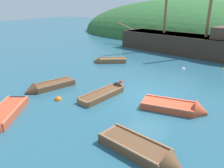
# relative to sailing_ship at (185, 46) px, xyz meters

# --- Properties ---
(ground_plane) EXTENTS (120.00, 120.00, 0.00)m
(ground_plane) POSITION_rel_sailing_ship_xyz_m (0.83, -13.29, -0.77)
(ground_plane) COLOR #285B70
(shore_hill) EXTENTS (38.55, 27.70, 11.91)m
(shore_hill) POSITION_rel_sailing_ship_xyz_m (-4.87, 18.00, -0.77)
(shore_hill) COLOR #2D602D
(shore_hill) RESTS_ON ground
(sailing_ship) EXTENTS (17.47, 7.12, 12.14)m
(sailing_ship) POSITION_rel_sailing_ship_xyz_m (0.00, 0.00, 0.00)
(sailing_ship) COLOR #38281E
(sailing_ship) RESTS_ON ground
(rowboat_far) EXTENTS (3.04, 2.44, 0.86)m
(rowboat_far) POSITION_rel_sailing_ship_xyz_m (-5.24, -7.74, -0.64)
(rowboat_far) COLOR brown
(rowboat_far) RESTS_ON ground
(rowboat_outer_left) EXTENTS (1.56, 3.87, 0.89)m
(rowboat_outer_left) POSITION_rel_sailing_ship_xyz_m (-1.28, -14.32, -0.68)
(rowboat_outer_left) COLOR brown
(rowboat_outer_left) RESTS_ON ground
(rowboat_near_dock) EXTENTS (2.00, 3.46, 0.96)m
(rowboat_near_dock) POSITION_rel_sailing_ship_xyz_m (-5.15, -15.56, -0.66)
(rowboat_near_dock) COLOR brown
(rowboat_near_dock) RESTS_ON ground
(rowboat_outer_right) EXTENTS (3.58, 1.75, 1.05)m
(rowboat_outer_right) POSITION_rel_sailing_ship_xyz_m (2.91, -18.57, -0.65)
(rowboat_outer_right) COLOR brown
(rowboat_outer_right) RESTS_ON ground
(rowboat_portside) EXTENTS (2.87, 3.84, 1.04)m
(rowboat_portside) POSITION_rel_sailing_ship_xyz_m (-3.96, -19.63, -0.65)
(rowboat_portside) COLOR #C64C2D
(rowboat_portside) RESTS_ON ground
(rowboat_center) EXTENTS (3.48, 1.70, 1.23)m
(rowboat_center) POSITION_rel_sailing_ship_xyz_m (3.06, -14.28, -0.67)
(rowboat_center) COLOR #C64C2D
(rowboat_center) RESTS_ON ground
(buoy_white) EXTENTS (0.31, 0.31, 0.31)m
(buoy_white) POSITION_rel_sailing_ship_xyz_m (1.38, -6.43, -0.77)
(buoy_white) COLOR white
(buoy_white) RESTS_ON ground
(buoy_yellow) EXTENTS (0.40, 0.40, 0.40)m
(buoy_yellow) POSITION_rel_sailing_ship_xyz_m (4.41, -4.95, -0.77)
(buoy_yellow) COLOR yellow
(buoy_yellow) RESTS_ON ground
(buoy_orange) EXTENTS (0.42, 0.42, 0.42)m
(buoy_orange) POSITION_rel_sailing_ship_xyz_m (-3.34, -16.45, -0.77)
(buoy_orange) COLOR orange
(buoy_orange) RESTS_ON ground
(buoy_red) EXTENTS (0.29, 0.29, 0.29)m
(buoy_red) POSITION_rel_sailing_ship_xyz_m (-1.63, -11.95, -0.77)
(buoy_red) COLOR red
(buoy_red) RESTS_ON ground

